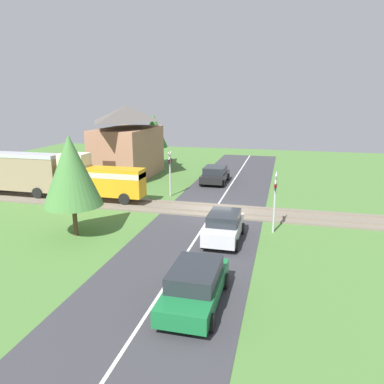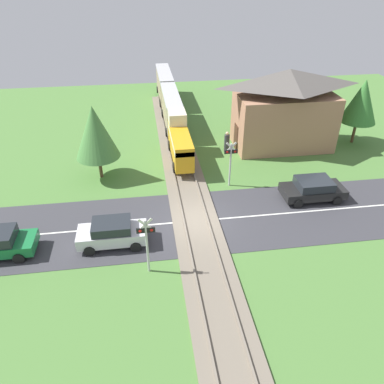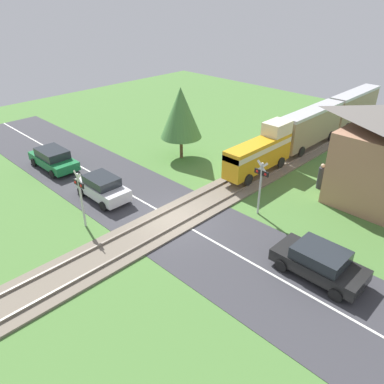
% 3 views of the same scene
% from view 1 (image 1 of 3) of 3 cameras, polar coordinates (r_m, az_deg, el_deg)
% --- Properties ---
extents(ground_plane, '(60.00, 60.00, 0.00)m').
position_cam_1_polar(ground_plane, '(24.21, 3.34, -2.96)').
color(ground_plane, '#4C7A38').
extents(road_surface, '(48.00, 6.40, 0.02)m').
position_cam_1_polar(road_surface, '(24.21, 3.34, -2.94)').
color(road_surface, '#38383D').
rests_on(road_surface, ground_plane).
extents(track_bed, '(2.80, 48.00, 0.24)m').
position_cam_1_polar(track_bed, '(24.19, 3.34, -2.81)').
color(track_bed, '#756B5B').
rests_on(track_bed, ground_plane).
extents(train, '(1.58, 21.41, 3.18)m').
position_cam_1_polar(train, '(30.70, -26.81, 2.85)').
color(train, gold).
rests_on(train, track_bed).
extents(car_near_crossing, '(3.79, 1.81, 1.51)m').
position_cam_1_polar(car_near_crossing, '(19.21, 4.89, -5.20)').
color(car_near_crossing, silver).
rests_on(car_near_crossing, ground_plane).
extents(car_far_side, '(4.07, 2.07, 1.42)m').
position_cam_1_polar(car_far_side, '(31.93, 3.53, 2.70)').
color(car_far_side, black).
rests_on(car_far_side, ground_plane).
extents(car_behind_queue, '(4.34, 1.93, 1.46)m').
position_cam_1_polar(car_behind_queue, '(13.59, 0.48, -13.92)').
color(car_behind_queue, '#197038').
rests_on(car_behind_queue, ground_plane).
extents(crossing_signal_west_approach, '(0.90, 0.18, 3.31)m').
position_cam_1_polar(crossing_signal_west_approach, '(20.40, 12.54, -0.44)').
color(crossing_signal_west_approach, '#B7B7B7').
rests_on(crossing_signal_west_approach, ground_plane).
extents(crossing_signal_east_approach, '(0.90, 0.18, 3.31)m').
position_cam_1_polar(crossing_signal_east_approach, '(27.42, -3.37, 3.65)').
color(crossing_signal_east_approach, '#B7B7B7').
rests_on(crossing_signal_east_approach, ground_plane).
extents(station_building, '(8.43, 4.54, 6.41)m').
position_cam_1_polar(station_building, '(34.63, -9.75, 7.42)').
color(station_building, '#AD7A5B').
rests_on(station_building, ground_plane).
extents(pedestrian_by_station, '(0.43, 0.43, 1.72)m').
position_cam_1_polar(pedestrian_by_station, '(30.60, -12.44, 1.93)').
color(pedestrian_by_station, '#333338').
rests_on(pedestrian_by_station, ground_plane).
extents(tree_by_station, '(2.94, 2.94, 5.44)m').
position_cam_1_polar(tree_by_station, '(40.43, -5.88, 9.29)').
color(tree_by_station, brown).
rests_on(tree_by_station, ground_plane).
extents(tree_roadside_hedge, '(3.07, 3.07, 5.36)m').
position_cam_1_polar(tree_roadside_hedge, '(20.15, -17.95, 3.11)').
color(tree_roadside_hedge, brown).
rests_on(tree_roadside_hedge, ground_plane).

